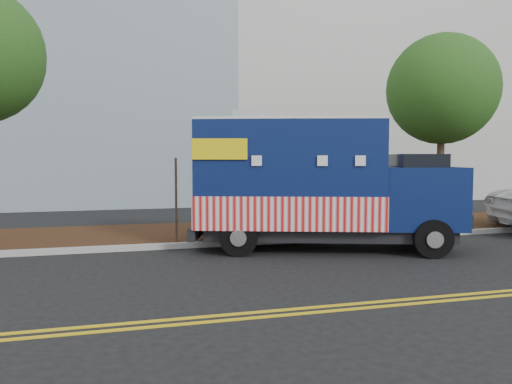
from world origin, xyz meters
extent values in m
plane|color=black|center=(0.00, 0.00, 0.00)|extent=(120.00, 120.00, 0.00)
cube|color=#9E9E99|center=(0.00, 1.40, 0.07)|extent=(120.00, 0.18, 0.15)
cube|color=#311C0D|center=(0.00, 3.50, 0.07)|extent=(120.00, 4.00, 0.15)
cube|color=gold|center=(0.00, -4.45, 0.01)|extent=(120.00, 0.10, 0.01)
cube|color=gold|center=(0.00, -4.70, 0.01)|extent=(120.00, 0.10, 0.01)
cylinder|color=#38281C|center=(7.49, 3.75, 1.93)|extent=(0.26, 0.26, 3.86)
sphere|color=#1D4914|center=(7.49, 3.75, 4.84)|extent=(3.91, 3.91, 3.91)
cube|color=#473828|center=(-2.22, 1.55, 1.20)|extent=(0.06, 0.06, 2.40)
cube|color=black|center=(1.59, 0.35, 0.47)|extent=(6.58, 3.97, 0.31)
cube|color=#0A194C|center=(0.64, 0.67, 2.00)|extent=(5.24, 3.90, 2.67)
cube|color=red|center=(0.64, 0.67, 1.06)|extent=(5.30, 3.98, 0.83)
cube|color=white|center=(0.64, 0.67, 3.36)|extent=(5.24, 3.90, 0.07)
cube|color=#B7B7BA|center=(-0.31, 0.98, 3.50)|extent=(1.13, 1.13, 0.24)
cube|color=#0A194C|center=(3.81, -0.38, 1.39)|extent=(2.65, 2.90, 1.56)
cube|color=black|center=(3.75, -0.37, 2.14)|extent=(1.74, 2.41, 0.72)
cube|color=black|center=(4.78, -0.71, 0.87)|extent=(0.79, 2.14, 0.33)
cube|color=black|center=(-1.63, 1.42, 0.50)|extent=(0.98, 2.44, 0.31)
cube|color=#B7B7BA|center=(-1.60, 1.41, 2.06)|extent=(0.67, 1.91, 2.11)
cube|color=#B7B7BA|center=(1.37, 1.82, 2.06)|extent=(1.91, 0.67, 1.22)
cube|color=yellow|center=(-1.36, -0.06, 2.61)|extent=(1.27, 0.44, 0.50)
cube|color=yellow|center=(-0.53, 2.45, 2.61)|extent=(1.27, 0.44, 0.50)
cylinder|color=black|center=(3.55, -1.50, 0.47)|extent=(0.99, 0.59, 0.93)
cylinder|color=black|center=(4.27, 0.66, 0.47)|extent=(0.99, 0.59, 0.93)
cylinder|color=black|center=(-0.88, -0.02, 0.47)|extent=(0.99, 0.59, 0.93)
cylinder|color=black|center=(-0.16, 2.13, 0.47)|extent=(0.99, 0.59, 0.93)
camera|label=1|loc=(-3.70, -11.79, 2.42)|focal=35.00mm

